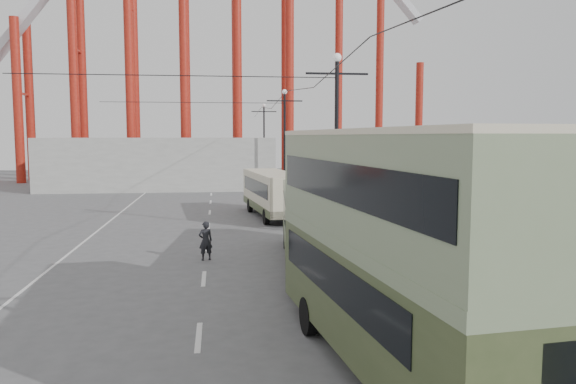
{
  "coord_description": "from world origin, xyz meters",
  "views": [
    {
      "loc": [
        -0.48,
        -10.18,
        5.16
      ],
      "look_at": [
        2.25,
        11.3,
        3.0
      ],
      "focal_mm": 35.0,
      "sensor_mm": 36.0,
      "label": 1
    }
  ],
  "objects": [
    {
      "name": "road_markings",
      "position": [
        -0.86,
        19.7,
        0.01
      ],
      "size": [
        12.52,
        120.0,
        0.01
      ],
      "color": "silver",
      "rests_on": "ground"
    },
    {
      "name": "lamp_post_mid",
      "position": [
        5.6,
        18.0,
        4.68
      ],
      "size": [
        3.2,
        0.44,
        9.32
      ],
      "color": "black",
      "rests_on": "ground"
    },
    {
      "name": "lamp_post_far",
      "position": [
        5.6,
        40.0,
        4.68
      ],
      "size": [
        3.2,
        0.44,
        9.32
      ],
      "color": "black",
      "rests_on": "ground"
    },
    {
      "name": "lamp_post_distant",
      "position": [
        5.6,
        62.0,
        4.68
      ],
      "size": [
        3.2,
        0.44,
        9.32
      ],
      "color": "black",
      "rests_on": "ground"
    },
    {
      "name": "fairground_shed",
      "position": [
        -6.0,
        47.0,
        2.5
      ],
      "size": [
        22.0,
        10.0,
        5.0
      ],
      "primitive_type": "cube",
      "color": "#979793",
      "rests_on": "ground"
    },
    {
      "name": "double_decker_bus",
      "position": [
        3.25,
        1.2,
        2.97
      ],
      "size": [
        3.52,
        10.09,
        5.31
      ],
      "rotation": [
        0.0,
        0.0,
        0.11
      ],
      "color": "#374424",
      "rests_on": "ground"
    },
    {
      "name": "single_decker_green",
      "position": [
        3.42,
        11.74,
        1.71
      ],
      "size": [
        3.57,
        10.92,
        3.03
      ],
      "rotation": [
        0.0,
        0.0,
        -0.1
      ],
      "color": "gray",
      "rests_on": "ground"
    },
    {
      "name": "single_decker_cream",
      "position": [
        3.06,
        25.29,
        1.62
      ],
      "size": [
        3.34,
        9.42,
        2.87
      ],
      "rotation": [
        0.0,
        0.0,
        0.11
      ],
      "color": "beige",
      "rests_on": "ground"
    },
    {
      "name": "pedestrian",
      "position": [
        -0.98,
        13.09,
        0.82
      ],
      "size": [
        0.7,
        0.57,
        1.64
      ],
      "primitive_type": "imported",
      "rotation": [
        0.0,
        0.0,
        3.49
      ],
      "color": "black",
      "rests_on": "ground"
    }
  ]
}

